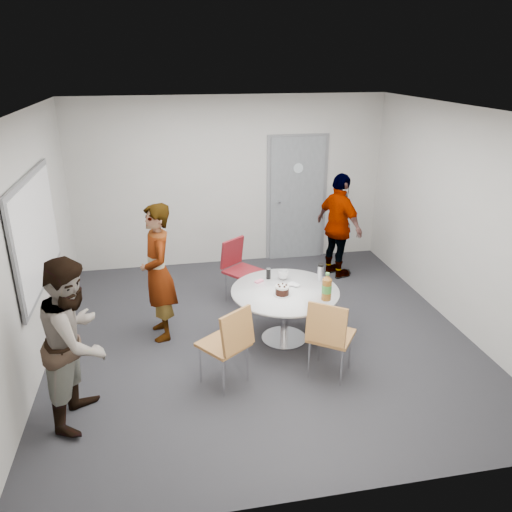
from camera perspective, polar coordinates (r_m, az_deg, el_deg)
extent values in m
plane|color=#232327|center=(6.28, 0.57, -9.03)|extent=(5.00, 5.00, 0.00)
plane|color=silver|center=(5.42, 0.68, 16.29)|extent=(5.00, 5.00, 0.00)
plane|color=#B2AFA9|center=(8.08, -2.93, 8.39)|extent=(5.00, 0.00, 5.00)
plane|color=#B2AFA9|center=(5.79, -24.44, 0.92)|extent=(0.00, 5.00, 5.00)
plane|color=#B2AFA9|center=(6.65, 22.29, 3.80)|extent=(0.00, 5.00, 5.00)
plane|color=#B2AFA9|center=(3.52, 8.81, -10.55)|extent=(5.00, 0.00, 5.00)
cube|color=slate|center=(8.35, 4.69, 6.49)|extent=(0.90, 0.05, 2.05)
cube|color=slate|center=(8.37, 4.64, 6.53)|extent=(1.02, 0.04, 2.12)
cylinder|color=#B2BFC6|center=(8.20, 4.86, 9.97)|extent=(0.16, 0.01, 0.16)
cylinder|color=silver|center=(8.22, 2.63, 6.25)|extent=(0.04, 0.14, 0.04)
cube|color=slate|center=(5.93, -23.86, 2.52)|extent=(0.03, 1.90, 1.25)
cube|color=white|center=(5.93, -23.67, 2.53)|extent=(0.01, 1.78, 1.13)
cylinder|color=silver|center=(5.91, 3.34, -4.03)|extent=(1.28, 1.28, 0.03)
cylinder|color=silver|center=(6.05, 3.27, -6.78)|extent=(0.09, 0.09, 0.62)
cylinder|color=silver|center=(6.21, 3.21, -9.34)|extent=(0.55, 0.55, 0.02)
cylinder|color=silver|center=(5.78, 3.00, -4.42)|extent=(0.21, 0.21, 0.01)
cylinder|color=black|center=(5.76, 3.01, -4.02)|extent=(0.16, 0.16, 0.08)
cylinder|color=white|center=(5.74, 3.02, -3.54)|extent=(0.16, 0.16, 0.02)
cylinder|color=brown|center=(5.67, 8.07, -3.81)|extent=(0.11, 0.11, 0.25)
cylinder|color=#3B8836|center=(5.66, 8.08, -3.71)|extent=(0.11, 0.11, 0.09)
cone|color=brown|center=(5.60, 8.16, -2.41)|extent=(0.10, 0.10, 0.05)
cylinder|color=#5BA74B|center=(5.59, 8.18, -2.04)|extent=(0.04, 0.04, 0.03)
imported|color=white|center=(6.17, 3.12, -2.17)|extent=(0.19, 0.19, 0.11)
cylinder|color=black|center=(6.16, 1.43, -2.04)|extent=(0.06, 0.06, 0.13)
cylinder|color=silver|center=(6.14, 7.37, -1.98)|extent=(0.07, 0.07, 0.19)
cylinder|color=black|center=(6.10, 7.42, -1.03)|extent=(0.07, 0.07, 0.03)
cube|color=pink|center=(6.09, 0.35, -2.90)|extent=(0.12, 0.11, 0.02)
ellipsoid|color=white|center=(6.00, 4.32, -3.29)|extent=(0.20, 0.20, 0.03)
cube|color=brown|center=(5.24, -3.75, -10.00)|extent=(0.61, 0.61, 0.04)
cube|color=brown|center=(4.99, -2.15, -8.54)|extent=(0.39, 0.32, 0.41)
cylinder|color=silver|center=(5.57, -3.65, -10.69)|extent=(0.02, 0.02, 0.47)
cylinder|color=silver|center=(5.37, -6.40, -12.13)|extent=(0.02, 0.02, 0.47)
cylinder|color=silver|center=(5.36, -0.97, -12.07)|extent=(0.02, 0.02, 0.47)
cylinder|color=silver|center=(5.16, -3.73, -13.66)|extent=(0.02, 0.02, 0.47)
cube|color=brown|center=(5.42, 8.57, -8.98)|extent=(0.61, 0.61, 0.04)
cube|color=brown|center=(5.13, 8.04, -7.78)|extent=(0.39, 0.32, 0.42)
cylinder|color=silver|center=(5.65, 10.71, -10.51)|extent=(0.02, 0.02, 0.47)
cylinder|color=silver|center=(5.73, 7.25, -9.81)|extent=(0.02, 0.02, 0.47)
cylinder|color=silver|center=(5.36, 9.72, -12.39)|extent=(0.02, 0.02, 0.47)
cylinder|color=silver|center=(5.44, 6.07, -11.61)|extent=(0.02, 0.02, 0.47)
cube|color=maroon|center=(6.91, -1.47, -1.79)|extent=(0.60, 0.60, 0.04)
cube|color=maroon|center=(6.95, -2.74, 0.42)|extent=(0.38, 0.32, 0.41)
cylinder|color=silver|center=(6.78, -1.35, -4.38)|extent=(0.02, 0.02, 0.46)
cylinder|color=silver|center=(7.02, 0.54, -3.44)|extent=(0.02, 0.02, 0.46)
cylinder|color=silver|center=(6.99, -3.46, -3.56)|extent=(0.02, 0.02, 0.46)
cylinder|color=silver|center=(7.22, -1.56, -2.68)|extent=(0.02, 0.02, 0.46)
imported|color=#A5C6EA|center=(6.03, -11.13, -1.89)|extent=(0.49, 0.67, 1.68)
imported|color=white|center=(4.90, -19.89, -9.09)|extent=(0.78, 0.91, 1.63)
imported|color=black|center=(7.73, 9.47, 3.37)|extent=(0.72, 1.03, 1.63)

